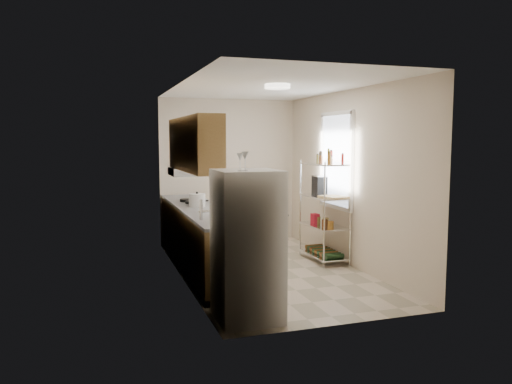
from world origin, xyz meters
TOP-DOWN VIEW (x-y plane):
  - room at (0.00, 0.00)m, footprint 2.52×4.42m
  - counter_run at (-0.92, 0.44)m, footprint 0.63×3.51m
  - upper_cabinets at (-1.05, 0.10)m, footprint 0.33×2.20m
  - range_hood at (-1.00, 0.90)m, footprint 0.50×0.60m
  - window at (1.23, 0.35)m, footprint 0.06×1.00m
  - bakers_rack at (1.00, 0.30)m, footprint 0.45×0.90m
  - ceiling_dome at (0.00, -0.30)m, footprint 0.34×0.34m
  - refrigerator at (-0.87, -1.75)m, footprint 0.64×0.64m
  - wine_glass_a at (-0.99, -1.89)m, footprint 0.06×0.06m
  - wine_glass_b at (-0.94, -1.91)m, footprint 0.07×0.07m
  - rice_cooker at (-0.94, 0.49)m, footprint 0.24×0.24m
  - frying_pan_large at (-0.92, 0.89)m, footprint 0.30×0.30m
  - frying_pan_small at (-0.97, 1.15)m, footprint 0.29×0.29m
  - cutting_board at (1.03, 0.03)m, footprint 0.39×0.46m
  - espresso_machine at (1.07, 0.63)m, footprint 0.18×0.26m
  - storage_bag at (0.93, 0.48)m, footprint 0.10×0.14m

SIDE VIEW (x-z plane):
  - counter_run at x=-0.92m, z-range 0.00..0.90m
  - storage_bag at x=0.93m, z-range 0.56..0.71m
  - refrigerator at x=-0.87m, z-range 0.00..1.56m
  - frying_pan_large at x=-0.92m, z-range 0.90..0.94m
  - frying_pan_small at x=-0.97m, z-range 0.90..0.94m
  - rice_cooker at x=-0.94m, z-range 0.90..1.09m
  - cutting_board at x=1.03m, z-range 1.01..1.04m
  - bakers_rack at x=1.00m, z-range 0.24..1.97m
  - espresso_machine at x=1.07m, z-range 1.01..1.31m
  - room at x=0.00m, z-range -0.01..2.61m
  - range_hood at x=-1.00m, z-range 1.33..1.45m
  - window at x=1.23m, z-range 0.82..2.28m
  - wine_glass_a at x=-0.99m, z-range 1.56..1.74m
  - wine_glass_b at x=-0.94m, z-range 1.56..1.75m
  - upper_cabinets at x=-1.05m, z-range 1.45..2.17m
  - ceiling_dome at x=0.00m, z-range 2.54..2.60m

